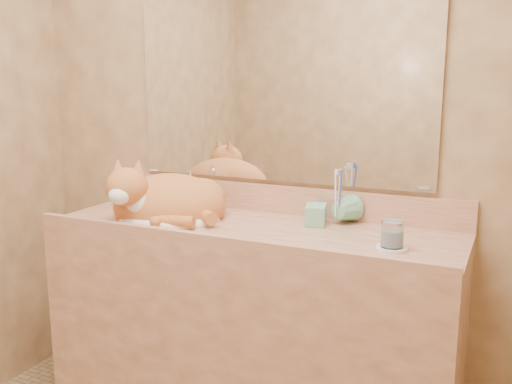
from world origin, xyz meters
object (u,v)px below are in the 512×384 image
at_px(sink_basin, 168,202).
at_px(toothbrush_cup, 337,213).
at_px(soap_dispenser, 315,206).
at_px(water_glass, 392,234).
at_px(vanity_counter, 251,329).
at_px(cat, 164,198).

distance_m(sink_basin, toothbrush_cup, 0.69).
relative_size(soap_dispenser, water_glass, 1.94).
bearing_deg(water_glass, vanity_counter, 172.32).
height_order(vanity_counter, soap_dispenser, soap_dispenser).
bearing_deg(vanity_counter, sink_basin, -176.88).
height_order(sink_basin, toothbrush_cup, sink_basin).
distance_m(vanity_counter, sink_basin, 0.61).
relative_size(sink_basin, soap_dispenser, 2.52).
relative_size(soap_dispenser, toothbrush_cup, 1.55).
bearing_deg(soap_dispenser, sink_basin, 175.63).
distance_m(vanity_counter, toothbrush_cup, 0.58).
bearing_deg(water_glass, toothbrush_cup, 138.02).
relative_size(sink_basin, water_glass, 4.89).
bearing_deg(toothbrush_cup, cat, -164.42).
bearing_deg(toothbrush_cup, soap_dispenser, -133.86).
bearing_deg(toothbrush_cup, vanity_counter, -151.70).
height_order(vanity_counter, sink_basin, sink_basin).
bearing_deg(sink_basin, cat, -132.64).
distance_m(vanity_counter, cat, 0.64).
relative_size(cat, water_glass, 5.34).
relative_size(vanity_counter, water_glass, 18.08).
xyz_separation_m(cat, soap_dispenser, (0.61, 0.12, 0.00)).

